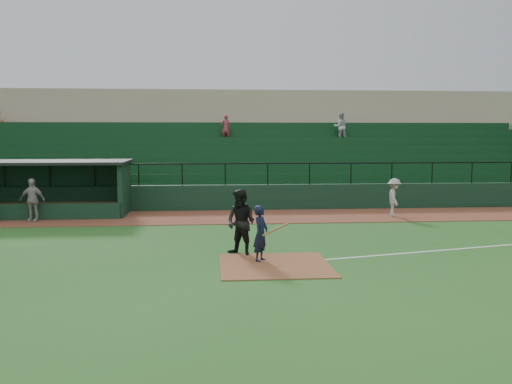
{
  "coord_description": "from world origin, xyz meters",
  "views": [
    {
      "loc": [
        -1.78,
        -15.78,
        3.59
      ],
      "look_at": [
        0.0,
        5.0,
        1.4
      ],
      "focal_mm": 39.01,
      "sensor_mm": 36.0,
      "label": 1
    }
  ],
  "objects": [
    {
      "name": "dugout",
      "position": [
        -9.75,
        9.56,
        1.33
      ],
      "size": [
        8.9,
        3.2,
        2.42
      ],
      "color": "black",
      "rests_on": "ground"
    },
    {
      "name": "runner",
      "position": [
        6.19,
        7.41,
        0.85
      ],
      "size": [
        0.81,
        1.17,
        1.65
      ],
      "primitive_type": "imported",
      "rotation": [
        0.0,
        0.0,
        1.37
      ],
      "color": "#ABA5A0",
      "rests_on": "warning_track"
    },
    {
      "name": "warning_track",
      "position": [
        0.0,
        8.0,
        0.01
      ],
      "size": [
        40.0,
        4.0,
        0.03
      ],
      "primitive_type": "cube",
      "color": "brown",
      "rests_on": "ground"
    },
    {
      "name": "batter_at_plate",
      "position": [
        -0.33,
        -0.47,
        0.8
      ],
      "size": [
        1.1,
        0.71,
        1.59
      ],
      "color": "black",
      "rests_on": "ground"
    },
    {
      "name": "stadium_structure",
      "position": [
        -0.0,
        16.46,
        2.3
      ],
      "size": [
        38.0,
        13.08,
        6.4
      ],
      "color": "black",
      "rests_on": "ground"
    },
    {
      "name": "ground",
      "position": [
        0.0,
        0.0,
        0.0
      ],
      "size": [
        90.0,
        90.0,
        0.0
      ],
      "primitive_type": "plane",
      "color": "#22541B",
      "rests_on": "ground"
    },
    {
      "name": "dugout_player_a",
      "position": [
        -8.95,
        7.37,
        0.91
      ],
      "size": [
        1.09,
        0.59,
        1.76
      ],
      "primitive_type": "imported",
      "rotation": [
        0.0,
        0.0,
        -0.16
      ],
      "color": "#A49F99",
      "rests_on": "warning_track"
    },
    {
      "name": "home_plate_dirt",
      "position": [
        0.0,
        -1.0,
        0.01
      ],
      "size": [
        3.0,
        3.0,
        0.03
      ],
      "primitive_type": "cube",
      "color": "brown",
      "rests_on": "ground"
    },
    {
      "name": "umpire",
      "position": [
        -0.83,
        0.43,
        0.98
      ],
      "size": [
        1.21,
        1.18,
        1.96
      ],
      "primitive_type": "imported",
      "rotation": [
        0.0,
        0.0,
        -0.69
      ],
      "color": "black",
      "rests_on": "ground"
    },
    {
      "name": "foul_line",
      "position": [
        8.0,
        1.2,
        0.01
      ],
      "size": [
        17.49,
        4.44,
        0.01
      ],
      "primitive_type": "cube",
      "rotation": [
        0.0,
        0.0,
        0.24
      ],
      "color": "white",
      "rests_on": "ground"
    }
  ]
}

